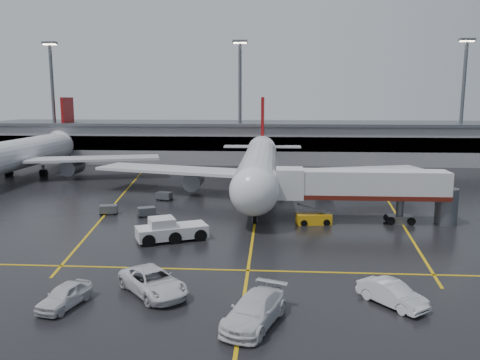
{
  "coord_description": "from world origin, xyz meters",
  "views": [
    {
      "loc": [
        1.87,
        -58.87,
        13.67
      ],
      "look_at": [
        -2.0,
        -2.0,
        4.0
      ],
      "focal_mm": 35.96,
      "sensor_mm": 36.0,
      "label": 1
    }
  ],
  "objects": [
    {
      "name": "baggage_cart_a",
      "position": [
        -12.82,
        -4.79,
        0.63
      ],
      "size": [
        2.36,
        2.01,
        1.12
      ],
      "color": "#595B60",
      "rests_on": "ground"
    },
    {
      "name": "apron_line_right",
      "position": [
        18.0,
        10.0,
        0.01
      ],
      "size": [
        7.57,
        69.64,
        0.02
      ],
      "primitive_type": "cube",
      "rotation": [
        0.0,
        0.0,
        -0.1
      ],
      "color": "gold",
      "rests_on": "ground"
    },
    {
      "name": "apron_line_centre",
      "position": [
        0.0,
        0.0,
        0.01
      ],
      "size": [
        0.25,
        90.0,
        0.02
      ],
      "primitive_type": "cube",
      "color": "gold",
      "rests_on": "ground"
    },
    {
      "name": "service_van_a",
      "position": [
        -6.44,
        -27.1,
        0.88
      ],
      "size": [
        6.35,
        6.65,
        1.75
      ],
      "primitive_type": "imported",
      "rotation": [
        0.0,
        0.0,
        0.72
      ],
      "color": "silver",
      "rests_on": "ground"
    },
    {
      "name": "light_mast_mid",
      "position": [
        -5.0,
        42.0,
        14.47
      ],
      "size": [
        3.0,
        1.2,
        25.45
      ],
      "color": "#595B60",
      "rests_on": "ground"
    },
    {
      "name": "service_van_b",
      "position": [
        0.9,
        -31.26,
        0.91
      ],
      "size": [
        4.57,
        6.77,
        1.82
      ],
      "primitive_type": "imported",
      "rotation": [
        0.0,
        0.0,
        -0.36
      ],
      "color": "silver",
      "rests_on": "ground"
    },
    {
      "name": "service_van_c",
      "position": [
        9.96,
        -27.88,
        0.8
      ],
      "size": [
        4.37,
        4.88,
        1.61
      ],
      "primitive_type": "imported",
      "rotation": [
        0.0,
        0.0,
        0.67
      ],
      "color": "silver",
      "rests_on": "ground"
    },
    {
      "name": "ground",
      "position": [
        0.0,
        0.0,
        0.0
      ],
      "size": [
        220.0,
        220.0,
        0.0
      ],
      "primitive_type": "plane",
      "color": "black",
      "rests_on": "ground"
    },
    {
      "name": "terminal",
      "position": [
        0.0,
        47.93,
        4.32
      ],
      "size": [
        122.0,
        19.0,
        8.6
      ],
      "color": "gray",
      "rests_on": "ground"
    },
    {
      "name": "baggage_cart_b",
      "position": [
        -17.66,
        -4.0,
        0.63
      ],
      "size": [
        2.24,
        1.71,
        1.12
      ],
      "color": "#595B60",
      "rests_on": "ground"
    },
    {
      "name": "belt_loader",
      "position": [
        6.49,
        -6.94,
        0.59
      ],
      "size": [
        3.98,
        2.29,
        2.39
      ],
      "color": "orange",
      "rests_on": "ground"
    },
    {
      "name": "light_mast_left",
      "position": [
        -45.0,
        42.0,
        14.47
      ],
      "size": [
        3.0,
        1.2,
        25.45
      ],
      "color": "#595B60",
      "rests_on": "ground"
    },
    {
      "name": "second_airliner",
      "position": [
        -42.0,
        21.7,
        4.21
      ],
      "size": [
        48.8,
        45.6,
        14.1
      ],
      "color": "silver",
      "rests_on": "ground"
    },
    {
      "name": "apron_line_stop",
      "position": [
        0.0,
        -22.0,
        0.01
      ],
      "size": [
        60.0,
        0.25,
        0.02
      ],
      "primitive_type": "cube",
      "color": "gold",
      "rests_on": "ground"
    },
    {
      "name": "main_airliner",
      "position": [
        0.0,
        9.7,
        4.21
      ],
      "size": [
        48.8,
        45.6,
        14.1
      ],
      "color": "silver",
      "rests_on": "ground"
    },
    {
      "name": "service_van_d",
      "position": [
        -11.81,
        -29.57,
        0.76
      ],
      "size": [
        2.82,
        4.76,
        1.52
      ],
      "primitive_type": "imported",
      "rotation": [
        0.0,
        0.0,
        -0.24
      ],
      "color": "silver",
      "rests_on": "ground"
    },
    {
      "name": "apron_line_left",
      "position": [
        -20.0,
        10.0,
        0.01
      ],
      "size": [
        9.99,
        69.35,
        0.02
      ],
      "primitive_type": "cube",
      "rotation": [
        0.0,
        0.0,
        0.14
      ],
      "color": "gold",
      "rests_on": "ground"
    },
    {
      "name": "jet_bridge",
      "position": [
        11.87,
        -6.0,
        3.93
      ],
      "size": [
        19.9,
        3.4,
        6.05
      ],
      "color": "silver",
      "rests_on": "ground"
    },
    {
      "name": "pushback_tractor",
      "position": [
        -8.03,
        -14.16,
        0.96
      ],
      "size": [
        7.27,
        5.27,
        2.41
      ],
      "color": "silver",
      "rests_on": "ground"
    },
    {
      "name": "baggage_cart_c",
      "position": [
        -12.79,
        4.43,
        0.63
      ],
      "size": [
        2.26,
        1.76,
        1.12
      ],
      "color": "#595B60",
      "rests_on": "ground"
    },
    {
      "name": "light_mast_right",
      "position": [
        40.0,
        42.0,
        14.47
      ],
      "size": [
        3.0,
        1.2,
        25.45
      ],
      "color": "#595B60",
      "rests_on": "ground"
    }
  ]
}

